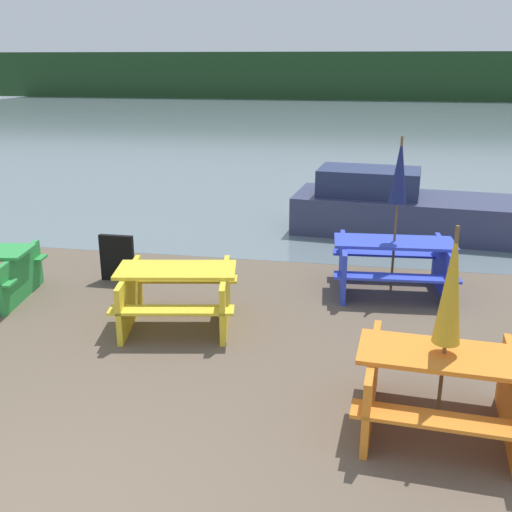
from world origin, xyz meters
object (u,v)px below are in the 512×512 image
(signboard, at_px, (117,258))
(umbrella_navy, at_px, (400,172))
(picnic_table_yellow, at_px, (177,291))
(picnic_table_orange, at_px, (441,384))
(picnic_table_blue, at_px, (393,261))
(umbrella_gold, at_px, (451,287))
(boat, at_px, (401,209))

(signboard, bearing_deg, umbrella_navy, 4.40)
(picnic_table_yellow, bearing_deg, picnic_table_orange, -30.06)
(picnic_table_blue, distance_m, umbrella_gold, 3.71)
(umbrella_gold, distance_m, umbrella_navy, 3.60)
(picnic_table_orange, height_order, signboard, picnic_table_orange)
(picnic_table_orange, distance_m, umbrella_gold, 0.98)
(umbrella_navy, bearing_deg, signboard, -175.60)
(umbrella_navy, distance_m, boat, 3.63)
(umbrella_navy, relative_size, signboard, 3.11)
(picnic_table_blue, xyz_separation_m, umbrella_gold, (0.33, -3.56, 0.96))
(picnic_table_orange, bearing_deg, picnic_table_blue, 95.33)
(umbrella_navy, bearing_deg, boat, 85.55)
(signboard, bearing_deg, umbrella_gold, -35.09)
(umbrella_navy, height_order, boat, umbrella_navy)
(picnic_table_blue, distance_m, boat, 3.38)
(picnic_table_blue, xyz_separation_m, boat, (0.26, 3.37, 0.01))
(picnic_table_orange, height_order, boat, boat)
(picnic_table_orange, xyz_separation_m, picnic_table_blue, (-0.33, 3.56, 0.01))
(boat, bearing_deg, umbrella_navy, -89.05)
(umbrella_navy, distance_m, signboard, 4.52)
(umbrella_navy, xyz_separation_m, signboard, (-4.27, -0.33, -1.45))
(umbrella_gold, bearing_deg, signboard, 144.91)
(picnic_table_yellow, relative_size, boat, 0.38)
(picnic_table_yellow, relative_size, umbrella_gold, 0.88)
(umbrella_gold, relative_size, umbrella_navy, 0.86)
(picnic_table_yellow, height_order, boat, boat)
(picnic_table_orange, distance_m, picnic_table_blue, 3.58)
(umbrella_gold, height_order, signboard, umbrella_gold)
(picnic_table_blue, xyz_separation_m, umbrella_navy, (-0.00, 0.00, 1.35))
(boat, relative_size, signboard, 6.23)
(umbrella_gold, distance_m, boat, 7.00)
(picnic_table_blue, bearing_deg, picnic_table_orange, -84.67)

